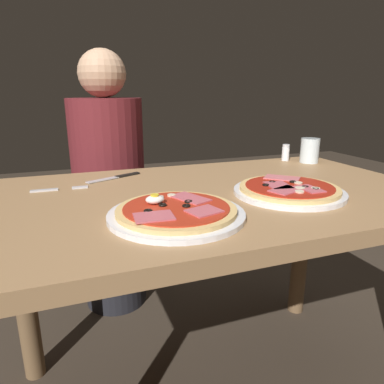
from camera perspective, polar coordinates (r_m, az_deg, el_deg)
The scene contains 8 objects.
dining_table at distance 1.03m, azimuth 3.73°, elevation -6.06°, with size 1.27×0.75×0.73m.
pizza_foreground at distance 0.78m, azimuth -2.60°, elevation -3.32°, with size 0.31×0.31×0.05m.
pizza_across_left at distance 1.00m, azimuth 15.61°, elevation 0.32°, with size 0.30×0.30×0.03m.
water_glass_near at distance 1.47m, azimuth 18.71°, elevation 6.23°, with size 0.07×0.07×0.10m.
fork at distance 1.07m, azimuth -21.56°, elevation 0.39°, with size 0.16×0.02×0.00m.
knife at distance 1.17m, azimuth -12.07°, elevation 2.45°, with size 0.19×0.10×0.01m.
salt_shaker at distance 1.48m, azimuth 15.09°, elevation 6.25°, with size 0.03×0.03×0.07m.
diner_person at distance 1.64m, azimuth -13.28°, elevation -0.05°, with size 0.32×0.32×1.18m.
Camera 1 is at (-0.39, -0.87, 1.01)m, focal length 32.54 mm.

